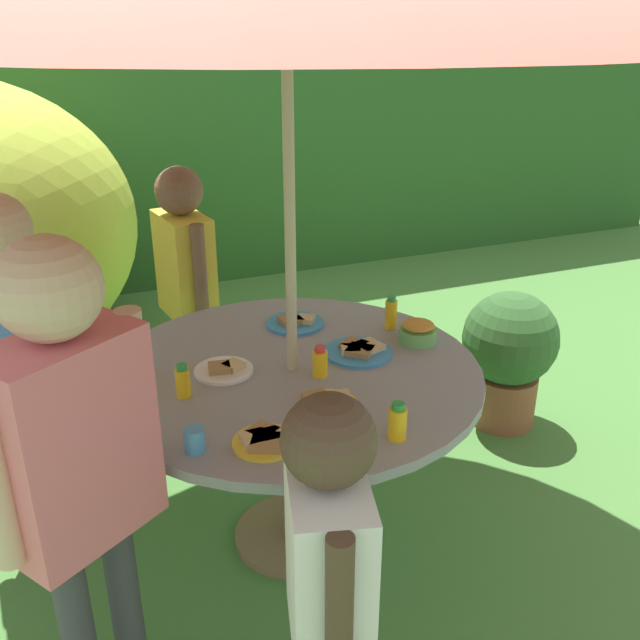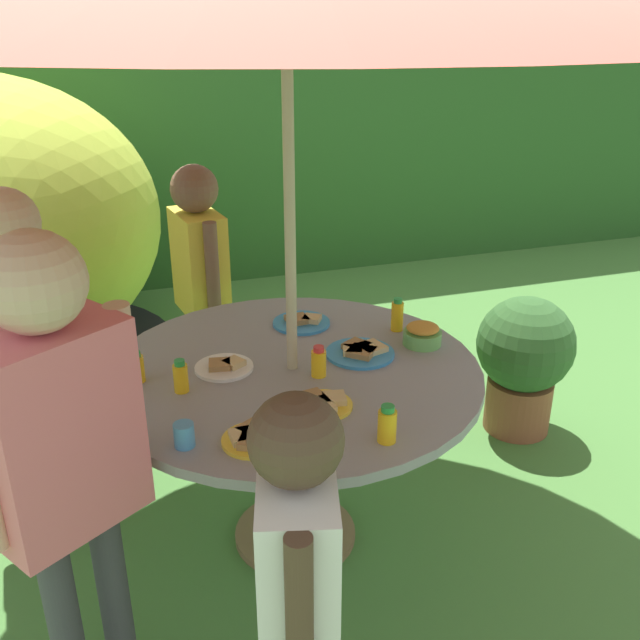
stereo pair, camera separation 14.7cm
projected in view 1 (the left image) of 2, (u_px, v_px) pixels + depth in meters
name	position (u px, v px, depth m)	size (l,w,h in m)	color
ground_plane	(295.00, 539.00, 2.71)	(10.00, 10.00, 0.02)	#477A38
hedge_backdrop	(141.00, 149.00, 5.04)	(9.00, 0.70, 1.90)	#285623
garden_table	(293.00, 398.00, 2.46)	(1.30, 1.30, 0.73)	brown
potted_plant	(509.00, 351.00, 3.33)	(0.45, 0.45, 0.67)	brown
child_in_yellow_shirt	(185.00, 266.00, 3.18)	(0.23, 0.42, 1.25)	brown
child_in_blue_shirt	(15.00, 336.00, 2.35)	(0.43, 0.31, 1.34)	brown
child_in_pink_shirt	(73.00, 442.00, 1.68)	(0.42, 0.37, 1.42)	#3F3F47
child_in_white_shirt	(328.00, 566.00, 1.53)	(0.24, 0.39, 1.16)	#3F3F47
snack_bowl	(418.00, 332.00, 2.60)	(0.14, 0.14, 0.08)	#66B259
plate_center_back	(295.00, 322.00, 2.74)	(0.22, 0.22, 0.03)	#338CD8
plate_mid_left	(264.00, 440.00, 1.98)	(0.19, 0.19, 0.03)	yellow
plate_center_front	(224.00, 369.00, 2.38)	(0.20, 0.20, 0.03)	white
plate_far_right	(359.00, 350.00, 2.51)	(0.25, 0.25, 0.03)	#338CD8
plate_near_right	(328.00, 403.00, 2.17)	(0.18, 0.18, 0.03)	yellow
juice_bottle_near_left	(391.00, 313.00, 2.70)	(0.05, 0.05, 0.13)	yellow
juice_bottle_far_left	(320.00, 362.00, 2.34)	(0.05, 0.05, 0.11)	yellow
juice_bottle_mid_right	(136.00, 373.00, 2.27)	(0.05, 0.05, 0.11)	yellow
juice_bottle_front_edge	(183.00, 381.00, 2.22)	(0.05, 0.05, 0.11)	yellow
juice_bottle_back_edge	(397.00, 422.00, 2.00)	(0.05, 0.05, 0.11)	yellow
cup_near	(195.00, 440.00, 1.94)	(0.06, 0.06, 0.07)	#4C99D8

